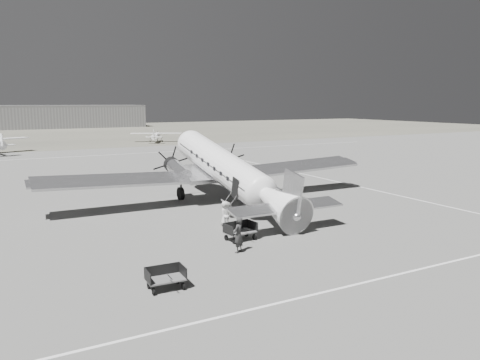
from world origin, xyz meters
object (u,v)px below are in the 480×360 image
object	(u,v)px
light_plane_right	(156,137)
baggage_cart_near	(240,231)
dc3_airliner	(227,171)
baggage_cart_far	(166,278)
ground_crew	(238,235)
passenger	(225,214)
ramp_agent	(228,215)
hangar_main	(70,116)

from	to	relation	value
light_plane_right	baggage_cart_near	size ratio (longest dim) A/B	5.49
dc3_airliner	baggage_cart_far	bearing A→B (deg)	-125.30
light_plane_right	baggage_cart_far	world-z (taller)	light_plane_right
dc3_airliner	light_plane_right	xyz separation A→B (m)	(12.93, 55.59, -1.53)
baggage_cart_far	ground_crew	distance (m)	5.58
dc3_airliner	passenger	xyz separation A→B (m)	(-2.68, -5.02, -1.76)
dc3_airliner	ramp_agent	world-z (taller)	dc3_airliner
baggage_cart_near	ground_crew	bearing A→B (deg)	-127.08
dc3_airliner	ground_crew	xyz separation A→B (m)	(-4.38, -9.96, -1.62)
baggage_cart_near	baggage_cart_far	distance (m)	7.48
hangar_main	baggage_cart_near	xyz separation A→B (m)	(-10.26, -126.11, -2.80)
baggage_cart_near	baggage_cart_far	bearing A→B (deg)	-148.24
dc3_airliner	ramp_agent	xyz separation A→B (m)	(-2.69, -5.45, -1.75)
light_plane_right	baggage_cart_near	distance (m)	65.77
baggage_cart_near	baggage_cart_far	world-z (taller)	baggage_cart_near
dc3_airliner	light_plane_right	world-z (taller)	dc3_airliner
light_plane_right	baggage_cart_near	bearing A→B (deg)	-79.99
light_plane_right	passenger	distance (m)	62.59
hangar_main	baggage_cart_near	size ratio (longest dim) A/B	23.85
dc3_airliner	baggage_cart_near	size ratio (longest dim) A/B	15.10
dc3_airliner	ground_crew	distance (m)	11.00
ground_crew	light_plane_right	bearing A→B (deg)	-137.55
ramp_agent	passenger	world-z (taller)	ramp_agent
baggage_cart_near	passenger	size ratio (longest dim) A/B	1.14
baggage_cart_near	passenger	bearing A→B (deg)	73.03
ground_crew	ramp_agent	bearing A→B (deg)	-143.36
baggage_cart_far	ramp_agent	distance (m)	9.78
light_plane_right	passenger	bearing A→B (deg)	-80.16
dc3_airliner	ground_crew	world-z (taller)	dc3_airliner
light_plane_right	baggage_cart_far	distance (m)	71.82
hangar_main	baggage_cart_near	distance (m)	126.55
ramp_agent	passenger	size ratio (longest dim) A/B	1.02
ground_crew	passenger	world-z (taller)	ground_crew
ground_crew	ramp_agent	world-z (taller)	ground_crew
ground_crew	passenger	xyz separation A→B (m)	(1.70, 4.94, -0.14)
hangar_main	dc3_airliner	bearing A→B (deg)	-93.38
hangar_main	passenger	bearing A→B (deg)	-94.49
baggage_cart_near	passenger	world-z (taller)	passenger
passenger	dc3_airliner	bearing A→B (deg)	-25.80
light_plane_right	ramp_agent	size ratio (longest dim) A/B	6.16
baggage_cart_far	ramp_agent	size ratio (longest dim) A/B	1.03
passenger	hangar_main	bearing A→B (deg)	-2.17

